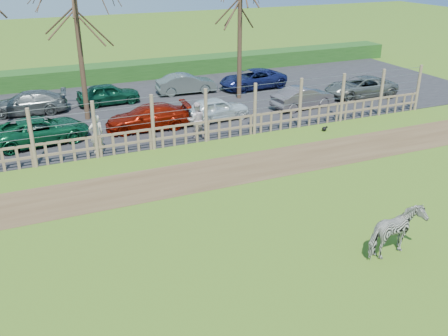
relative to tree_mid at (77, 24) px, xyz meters
name	(u,v)px	position (x,y,z in m)	size (l,w,h in m)	color
ground	(227,235)	(2.00, -13.50, -4.87)	(120.00, 120.00, 0.00)	olive
dirt_strip	(180,179)	(2.00, -9.00, -4.86)	(34.00, 2.80, 0.01)	brown
asphalt	(121,110)	(2.00, 1.00, -4.85)	(44.00, 13.00, 0.04)	#232326
hedge	(97,74)	(2.00, 8.00, -4.32)	(46.00, 2.00, 1.10)	#1E4716
fence	(153,132)	(2.00, -5.50, -4.06)	(30.16, 0.16, 2.50)	brown
tree_mid	(77,24)	(0.00, 0.00, 0.00)	(4.80, 4.80, 6.83)	#3D2B1E
tree_right	(240,7)	(9.00, 0.50, 0.37)	(4.80, 4.80, 7.35)	#3D2B1E
zebra	(396,233)	(5.99, -16.46, -4.12)	(0.81, 1.77, 1.50)	gray
visitor_a	(97,134)	(-0.38, -5.02, -3.96)	(0.63, 0.41, 1.72)	beige
visitor_b	(196,120)	(4.23, -4.98, -3.96)	(0.84, 0.65, 1.72)	beige
crow	(324,129)	(10.35, -6.50, -4.75)	(0.30, 0.22, 0.24)	black
car_2	(41,130)	(-2.51, -2.76, -4.23)	(1.99, 4.32, 1.20)	#0D4E2C
car_3	(148,117)	(2.49, -2.83, -4.23)	(1.68, 4.13, 1.20)	maroon
car_4	(216,109)	(6.12, -2.87, -4.23)	(1.42, 3.52, 1.20)	white
car_5	(303,97)	(11.39, -2.78, -4.23)	(1.27, 3.64, 1.20)	#5A5559
car_6	(360,87)	(15.77, -2.18, -4.23)	(1.99, 4.32, 1.20)	#61655D
car_9	(27,103)	(-2.77, 2.20, -4.23)	(1.68, 4.13, 1.20)	#555C5A
car_10	(109,94)	(1.61, 2.32, -4.23)	(1.42, 3.52, 1.20)	#0C4129
car_11	(186,84)	(6.47, 2.79, -4.23)	(1.27, 3.64, 1.20)	#59645E
car_12	(253,79)	(10.75, 2.20, -4.23)	(1.99, 4.32, 1.20)	#171E51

